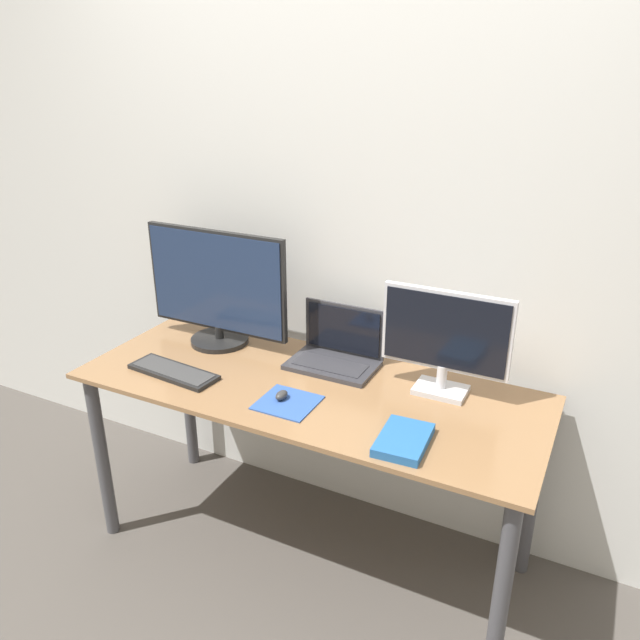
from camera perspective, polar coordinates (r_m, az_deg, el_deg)
The scene contains 10 objects.
ground_plane at distance 2.52m, azimuth -4.92°, elevation -24.71°, with size 12.00×12.00×0.00m, color #4C4742.
wall_back at distance 2.43m, azimuth 3.20°, elevation 8.32°, with size 7.00×0.05×2.50m.
desk at distance 2.34m, azimuth -1.13°, elevation -8.50°, with size 1.70×0.67×0.76m.
monitor_left at distance 2.55m, azimuth -9.43°, elevation 2.81°, with size 0.64×0.24×0.48m.
monitor_right at distance 2.18m, azimuth 11.37°, elevation -1.66°, with size 0.45×0.13×0.38m.
laptop at distance 2.41m, azimuth 1.57°, elevation -2.77°, with size 0.33×0.22×0.22m.
keyboard at distance 2.41m, azimuth -13.25°, elevation -4.62°, with size 0.37×0.16×0.02m.
mousepad at distance 2.17m, azimuth -3.07°, elevation -7.53°, with size 0.20×0.19×0.00m.
mouse at distance 2.17m, azimuth -3.53°, elevation -6.87°, with size 0.04×0.06×0.03m.
book at distance 1.96m, azimuth 7.65°, elevation -10.82°, with size 0.16×0.22×0.03m.
Camera 1 is at (0.94, -1.43, 1.86)m, focal length 35.00 mm.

